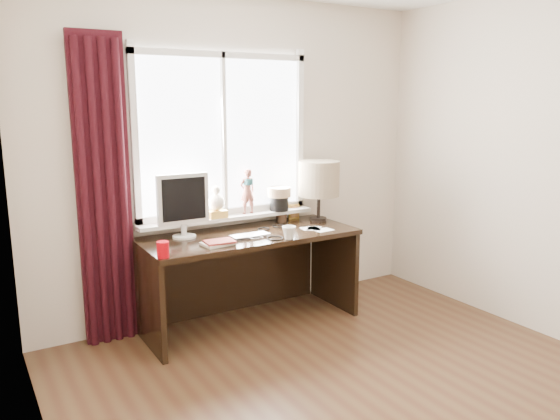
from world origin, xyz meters
TOP-DOWN VIEW (x-y plane):
  - floor at (0.00, 0.00)m, footprint 3.50×4.00m
  - wall_back at (0.00, 2.00)m, footprint 3.50×0.00m
  - wall_left at (-1.75, 0.00)m, footprint 0.00×4.00m
  - laptop at (-0.15, 1.53)m, footprint 0.30×0.19m
  - mug at (0.08, 1.33)m, footprint 0.14×0.14m
  - red_cup at (-0.90, 1.35)m, footprint 0.08×0.08m
  - window at (-0.14, 1.95)m, footprint 1.52×0.23m
  - curtain at (-1.13, 1.91)m, footprint 0.38×0.09m
  - desk at (-0.10, 1.73)m, footprint 1.70×0.70m
  - monitor at (-0.58, 1.78)m, footprint 0.40×0.18m
  - notebook_stack at (-0.45, 1.45)m, footprint 0.24×0.18m
  - brush_holder at (0.34, 1.87)m, footprint 0.09×0.09m
  - icon_frame at (0.49, 1.91)m, footprint 0.10×0.03m
  - table_lamp at (0.63, 1.73)m, footprint 0.35×0.35m
  - loose_papers at (0.43, 1.49)m, footprint 0.22×0.23m
  - desk_cables at (0.08, 1.57)m, footprint 0.39×0.49m

SIDE VIEW (x-z plane):
  - floor at x=0.00m, z-range 0.00..0.00m
  - desk at x=-0.10m, z-range 0.13..0.88m
  - loose_papers at x=0.43m, z-range 0.75..0.75m
  - desk_cables at x=0.08m, z-range 0.75..0.76m
  - laptop at x=-0.15m, z-range 0.75..0.77m
  - notebook_stack at x=-0.45m, z-range 0.75..0.78m
  - mug at x=0.08m, z-range 0.75..0.86m
  - red_cup at x=-0.90m, z-range 0.75..0.86m
  - brush_holder at x=0.34m, z-range 0.69..0.94m
  - icon_frame at x=0.49m, z-range 0.75..0.88m
  - monitor at x=-0.58m, z-range 0.78..1.27m
  - table_lamp at x=0.63m, z-range 0.85..1.37m
  - curtain at x=-1.13m, z-range -0.01..2.24m
  - window at x=-0.14m, z-range 0.60..2.00m
  - wall_back at x=0.00m, z-range 0.00..2.60m
  - wall_left at x=-1.75m, z-range 0.00..2.60m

